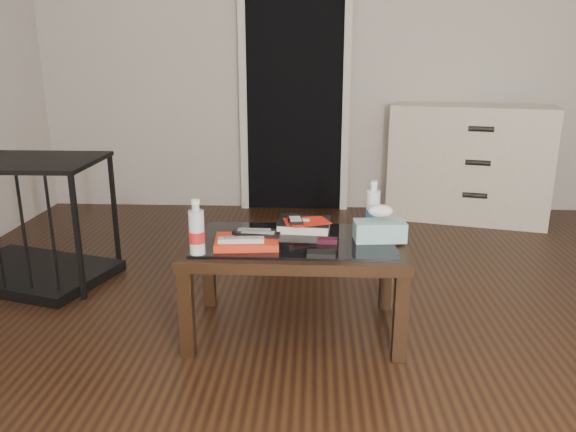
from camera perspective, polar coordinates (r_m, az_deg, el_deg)
name	(u,v)px	position (r m, az deg, el deg)	size (l,w,h in m)	color
ground	(364,359)	(2.55, 7.76, -14.18)	(5.00, 5.00, 0.00)	black
doorway	(295,86)	(4.67, 0.68, 13.08)	(0.90, 0.08, 2.07)	black
coffee_table	(295,252)	(2.61, 0.72, -3.67)	(1.00, 0.60, 0.46)	black
dresser	(468,163)	(4.66, 17.83, 5.17)	(1.29, 0.79, 0.90)	beige
pet_crate	(27,241)	(3.61, -24.99, -2.30)	(1.03, 0.83, 0.71)	black
magazines	(247,242)	(2.51, -4.21, -2.62)	(0.28, 0.21, 0.03)	red
remote_silver	(241,240)	(2.46, -4.78, -2.41)	(0.20, 0.05, 0.02)	#B7B8BC
remote_black_front	(258,234)	(2.53, -3.08, -1.83)	(0.20, 0.05, 0.02)	black
remote_black_back	(254,232)	(2.56, -3.44, -1.59)	(0.20, 0.05, 0.02)	black
textbook	(304,225)	(2.72, 1.66, -0.88)	(0.25, 0.20, 0.05)	black
dvd_mailers	(304,221)	(2.69, 1.67, -0.49)	(0.19, 0.14, 0.01)	red
ipod	(295,220)	(2.67, 0.75, -0.41)	(0.06, 0.10, 0.02)	black
flip_phone	(327,241)	(2.54, 4.00, -2.51)	(0.09, 0.05, 0.02)	black
wallet	(321,254)	(2.37, 3.37, -3.86)	(0.12, 0.07, 0.02)	black
water_bottle_left	(197,227)	(2.40, -9.28, -1.10)	(0.07, 0.07, 0.24)	silver
water_bottle_right	(373,205)	(2.73, 8.63, 1.08)	(0.07, 0.07, 0.24)	white
tissue_box	(380,231)	(2.59, 9.28, -1.49)	(0.23, 0.12, 0.09)	#21707C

